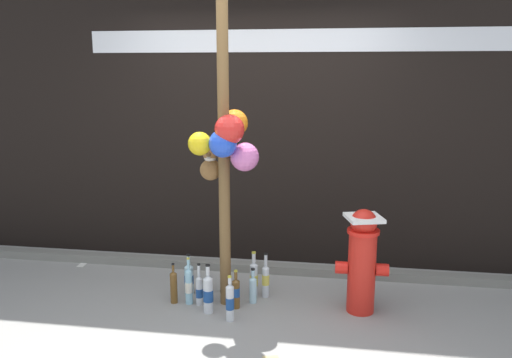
{
  "coord_description": "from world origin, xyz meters",
  "views": [
    {
      "loc": [
        0.76,
        -3.49,
        1.92
      ],
      "look_at": [
        0.14,
        0.46,
        1.07
      ],
      "focal_mm": 36.41,
      "sensor_mm": 36.0,
      "label": 1
    }
  ],
  "objects_px": {
    "bottle_1": "(253,288)",
    "bottle_10": "(174,286)",
    "bottle_9": "(199,290)",
    "bottle_11": "(189,278)",
    "bottle_3": "(266,279)",
    "bottle_4": "(208,293)",
    "bottle_6": "(236,292)",
    "bottle_7": "(209,288)",
    "bottle_5": "(254,278)",
    "memorial_post": "(224,117)",
    "fire_hydrant": "(362,259)",
    "bottle_8": "(230,302)",
    "bottle_2": "(225,276)",
    "bottle_0": "(189,285)"
  },
  "relations": [
    {
      "from": "memorial_post",
      "to": "fire_hydrant",
      "type": "bearing_deg",
      "value": 3.28
    },
    {
      "from": "bottle_5",
      "to": "bottle_7",
      "type": "distance_m",
      "value": 0.4
    },
    {
      "from": "memorial_post",
      "to": "bottle_2",
      "type": "relative_size",
      "value": 8.56
    },
    {
      "from": "bottle_7",
      "to": "bottle_11",
      "type": "relative_size",
      "value": 0.88
    },
    {
      "from": "bottle_1",
      "to": "bottle_10",
      "type": "bearing_deg",
      "value": -170.8
    },
    {
      "from": "bottle_3",
      "to": "bottle_6",
      "type": "distance_m",
      "value": 0.33
    },
    {
      "from": "bottle_8",
      "to": "bottle_9",
      "type": "relative_size",
      "value": 1.03
    },
    {
      "from": "bottle_0",
      "to": "bottle_8",
      "type": "height_order",
      "value": "bottle_0"
    },
    {
      "from": "fire_hydrant",
      "to": "bottle_2",
      "type": "xyz_separation_m",
      "value": [
        -1.16,
        0.18,
        -0.3
      ]
    },
    {
      "from": "bottle_0",
      "to": "memorial_post",
      "type": "bearing_deg",
      "value": 3.83
    },
    {
      "from": "bottle_3",
      "to": "bottle_1",
      "type": "bearing_deg",
      "value": -124.47
    },
    {
      "from": "bottle_10",
      "to": "bottle_11",
      "type": "relative_size",
      "value": 0.97
    },
    {
      "from": "memorial_post",
      "to": "bottle_5",
      "type": "bearing_deg",
      "value": 47.36
    },
    {
      "from": "bottle_5",
      "to": "bottle_4",
      "type": "bearing_deg",
      "value": -130.38
    },
    {
      "from": "bottle_5",
      "to": "bottle_7",
      "type": "relative_size",
      "value": 1.27
    },
    {
      "from": "bottle_7",
      "to": "bottle_10",
      "type": "height_order",
      "value": "bottle_10"
    },
    {
      "from": "memorial_post",
      "to": "bottle_8",
      "type": "distance_m",
      "value": 1.43
    },
    {
      "from": "bottle_2",
      "to": "bottle_1",
      "type": "bearing_deg",
      "value": -30.23
    },
    {
      "from": "bottle_1",
      "to": "bottle_2",
      "type": "height_order",
      "value": "bottle_2"
    },
    {
      "from": "bottle_0",
      "to": "bottle_8",
      "type": "bearing_deg",
      "value": -31.25
    },
    {
      "from": "bottle_1",
      "to": "bottle_5",
      "type": "relative_size",
      "value": 0.76
    },
    {
      "from": "memorial_post",
      "to": "bottle_10",
      "type": "bearing_deg",
      "value": -176.68
    },
    {
      "from": "bottle_4",
      "to": "bottle_6",
      "type": "relative_size",
      "value": 1.25
    },
    {
      "from": "bottle_0",
      "to": "bottle_7",
      "type": "relative_size",
      "value": 1.28
    },
    {
      "from": "bottle_6",
      "to": "bottle_8",
      "type": "height_order",
      "value": "bottle_8"
    },
    {
      "from": "bottle_2",
      "to": "bottle_5",
      "type": "distance_m",
      "value": 0.26
    },
    {
      "from": "bottle_1",
      "to": "bottle_10",
      "type": "relative_size",
      "value": 0.87
    },
    {
      "from": "fire_hydrant",
      "to": "bottle_8",
      "type": "height_order",
      "value": "fire_hydrant"
    },
    {
      "from": "bottle_2",
      "to": "bottle_10",
      "type": "bearing_deg",
      "value": -144.92
    },
    {
      "from": "bottle_1",
      "to": "bottle_3",
      "type": "relative_size",
      "value": 0.77
    },
    {
      "from": "bottle_1",
      "to": "bottle_11",
      "type": "height_order",
      "value": "bottle_11"
    },
    {
      "from": "bottle_1",
      "to": "bottle_6",
      "type": "height_order",
      "value": "bottle_6"
    },
    {
      "from": "bottle_10",
      "to": "bottle_2",
      "type": "bearing_deg",
      "value": 35.08
    },
    {
      "from": "bottle_1",
      "to": "bottle_9",
      "type": "height_order",
      "value": "bottle_9"
    },
    {
      "from": "bottle_5",
      "to": "bottle_8",
      "type": "height_order",
      "value": "bottle_5"
    },
    {
      "from": "bottle_10",
      "to": "bottle_6",
      "type": "bearing_deg",
      "value": -1.66
    },
    {
      "from": "bottle_10",
      "to": "memorial_post",
      "type": "bearing_deg",
      "value": 3.32
    },
    {
      "from": "bottle_11",
      "to": "bottle_1",
      "type": "bearing_deg",
      "value": -8.99
    },
    {
      "from": "fire_hydrant",
      "to": "bottle_2",
      "type": "bearing_deg",
      "value": 171.28
    },
    {
      "from": "bottle_7",
      "to": "bottle_10",
      "type": "xyz_separation_m",
      "value": [
        -0.28,
        -0.07,
        0.03
      ]
    },
    {
      "from": "memorial_post",
      "to": "bottle_5",
      "type": "distance_m",
      "value": 1.43
    },
    {
      "from": "bottle_9",
      "to": "bottle_11",
      "type": "relative_size",
      "value": 1.0
    },
    {
      "from": "fire_hydrant",
      "to": "bottle_3",
      "type": "height_order",
      "value": "fire_hydrant"
    },
    {
      "from": "fire_hydrant",
      "to": "bottle_4",
      "type": "bearing_deg",
      "value": -169.78
    },
    {
      "from": "bottle_7",
      "to": "bottle_11",
      "type": "height_order",
      "value": "bottle_11"
    },
    {
      "from": "bottle_4",
      "to": "bottle_6",
      "type": "bearing_deg",
      "value": 29.23
    },
    {
      "from": "fire_hydrant",
      "to": "bottle_7",
      "type": "xyz_separation_m",
      "value": [
        -1.26,
        -0.02,
        -0.33
      ]
    },
    {
      "from": "bottle_7",
      "to": "bottle_11",
      "type": "distance_m",
      "value": 0.24
    },
    {
      "from": "bottle_3",
      "to": "bottle_6",
      "type": "relative_size",
      "value": 1.2
    },
    {
      "from": "fire_hydrant",
      "to": "bottle_9",
      "type": "relative_size",
      "value": 2.38
    }
  ]
}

